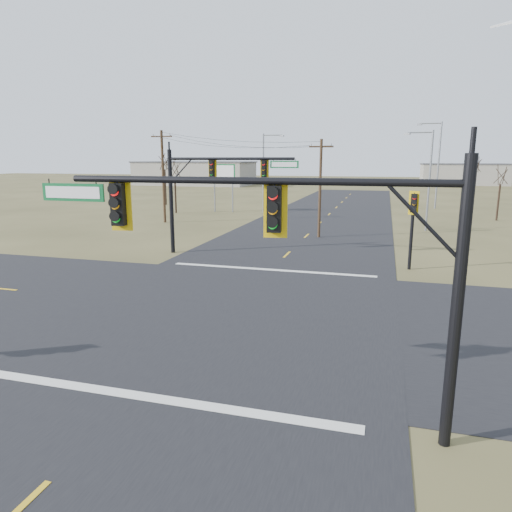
{
  "coord_description": "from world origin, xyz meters",
  "views": [
    {
      "loc": [
        6.14,
        -17.53,
        6.32
      ],
      "look_at": [
        0.93,
        1.0,
        2.23
      ],
      "focal_mm": 32.0,
      "sensor_mm": 36.0,
      "label": 1
    }
  ],
  "objects_px": {
    "mast_arm_far": "(212,179)",
    "bare_tree_c": "(501,174)",
    "streetlight_b": "(437,160)",
    "bare_tree_a": "(174,168)",
    "streetlight_a": "(427,175)",
    "utility_pole_near": "(320,187)",
    "mast_arm_near": "(277,231)",
    "pedestal_signal_ne": "(413,213)",
    "utility_pole_far": "(163,175)",
    "streetlight_c": "(265,169)",
    "bare_tree_d": "(476,164)",
    "highway_sign": "(223,178)",
    "bare_tree_b": "(164,161)"
  },
  "relations": [
    {
      "from": "mast_arm_far",
      "to": "bare_tree_c",
      "type": "height_order",
      "value": "mast_arm_far"
    },
    {
      "from": "highway_sign",
      "to": "streetlight_c",
      "type": "height_order",
      "value": "streetlight_c"
    },
    {
      "from": "streetlight_c",
      "to": "bare_tree_a",
      "type": "bearing_deg",
      "value": -143.85
    },
    {
      "from": "pedestal_signal_ne",
      "to": "streetlight_a",
      "type": "distance_m",
      "value": 16.17
    },
    {
      "from": "streetlight_a",
      "to": "utility_pole_far",
      "type": "bearing_deg",
      "value": -153.17
    },
    {
      "from": "pedestal_signal_ne",
      "to": "streetlight_b",
      "type": "distance_m",
      "value": 36.97
    },
    {
      "from": "bare_tree_b",
      "to": "streetlight_c",
      "type": "bearing_deg",
      "value": -18.85
    },
    {
      "from": "utility_pole_far",
      "to": "streetlight_a",
      "type": "distance_m",
      "value": 25.05
    },
    {
      "from": "streetlight_b",
      "to": "bare_tree_c",
      "type": "bearing_deg",
      "value": -45.07
    },
    {
      "from": "streetlight_b",
      "to": "bare_tree_b",
      "type": "bearing_deg",
      "value": -152.96
    },
    {
      "from": "mast_arm_far",
      "to": "pedestal_signal_ne",
      "type": "bearing_deg",
      "value": -8.84
    },
    {
      "from": "utility_pole_far",
      "to": "bare_tree_a",
      "type": "height_order",
      "value": "utility_pole_far"
    },
    {
      "from": "pedestal_signal_ne",
      "to": "highway_sign",
      "type": "height_order",
      "value": "highway_sign"
    },
    {
      "from": "streetlight_b",
      "to": "bare_tree_c",
      "type": "relative_size",
      "value": 1.8
    },
    {
      "from": "bare_tree_a",
      "to": "bare_tree_c",
      "type": "relative_size",
      "value": 1.1
    },
    {
      "from": "streetlight_c",
      "to": "bare_tree_d",
      "type": "xyz_separation_m",
      "value": [
        24.74,
        10.12,
        0.57
      ]
    },
    {
      "from": "streetlight_c",
      "to": "bare_tree_d",
      "type": "bearing_deg",
      "value": 39.08
    },
    {
      "from": "mast_arm_far",
      "to": "utility_pole_near",
      "type": "distance_m",
      "value": 10.73
    },
    {
      "from": "highway_sign",
      "to": "bare_tree_b",
      "type": "height_order",
      "value": "bare_tree_b"
    },
    {
      "from": "mast_arm_near",
      "to": "bare_tree_d",
      "type": "xyz_separation_m",
      "value": [
        13.12,
        53.59,
        1.07
      ]
    },
    {
      "from": "mast_arm_near",
      "to": "highway_sign",
      "type": "height_order",
      "value": "mast_arm_near"
    },
    {
      "from": "utility_pole_near",
      "to": "streetlight_c",
      "type": "height_order",
      "value": "streetlight_c"
    },
    {
      "from": "pedestal_signal_ne",
      "to": "utility_pole_near",
      "type": "xyz_separation_m",
      "value": [
        -6.68,
        9.87,
        0.83
      ]
    },
    {
      "from": "pedestal_signal_ne",
      "to": "streetlight_b",
      "type": "bearing_deg",
      "value": 94.56
    },
    {
      "from": "highway_sign",
      "to": "streetlight_c",
      "type": "bearing_deg",
      "value": 17.01
    },
    {
      "from": "mast_arm_near",
      "to": "utility_pole_far",
      "type": "distance_m",
      "value": 37.31
    },
    {
      "from": "streetlight_a",
      "to": "streetlight_b",
      "type": "relative_size",
      "value": 0.8
    },
    {
      "from": "bare_tree_c",
      "to": "streetlight_a",
      "type": "bearing_deg",
      "value": -129.67
    },
    {
      "from": "streetlight_c",
      "to": "bare_tree_b",
      "type": "distance_m",
      "value": 16.84
    },
    {
      "from": "highway_sign",
      "to": "bare_tree_b",
      "type": "xyz_separation_m",
      "value": [
        -10.97,
        6.38,
        1.95
      ]
    },
    {
      "from": "bare_tree_a",
      "to": "streetlight_a",
      "type": "bearing_deg",
      "value": -13.62
    },
    {
      "from": "mast_arm_far",
      "to": "streetlight_b",
      "type": "height_order",
      "value": "streetlight_b"
    },
    {
      "from": "pedestal_signal_ne",
      "to": "bare_tree_c",
      "type": "height_order",
      "value": "bare_tree_c"
    },
    {
      "from": "streetlight_a",
      "to": "streetlight_b",
      "type": "xyz_separation_m",
      "value": [
        2.66,
        20.6,
        1.23
      ]
    },
    {
      "from": "streetlight_c",
      "to": "bare_tree_c",
      "type": "bearing_deg",
      "value": 15.45
    },
    {
      "from": "streetlight_b",
      "to": "streetlight_a",
      "type": "bearing_deg",
      "value": -78.14
    },
    {
      "from": "utility_pole_far",
      "to": "bare_tree_b",
      "type": "distance_m",
      "value": 18.89
    },
    {
      "from": "utility_pole_far",
      "to": "utility_pole_near",
      "type": "bearing_deg",
      "value": -16.47
    },
    {
      "from": "bare_tree_d",
      "to": "streetlight_a",
      "type": "bearing_deg",
      "value": -109.7
    },
    {
      "from": "utility_pole_near",
      "to": "mast_arm_near",
      "type": "bearing_deg",
      "value": -84.22
    },
    {
      "from": "streetlight_b",
      "to": "bare_tree_a",
      "type": "height_order",
      "value": "streetlight_b"
    },
    {
      "from": "pedestal_signal_ne",
      "to": "utility_pole_near",
      "type": "relative_size",
      "value": 0.58
    },
    {
      "from": "mast_arm_far",
      "to": "highway_sign",
      "type": "relative_size",
      "value": 1.54
    },
    {
      "from": "streetlight_b",
      "to": "bare_tree_c",
      "type": "xyz_separation_m",
      "value": [
        5.3,
        -11.01,
        -1.39
      ]
    },
    {
      "from": "utility_pole_far",
      "to": "streetlight_b",
      "type": "xyz_separation_m",
      "value": [
        27.67,
        21.85,
        1.42
      ]
    },
    {
      "from": "bare_tree_d",
      "to": "bare_tree_c",
      "type": "bearing_deg",
      "value": -86.36
    },
    {
      "from": "utility_pole_near",
      "to": "pedestal_signal_ne",
      "type": "bearing_deg",
      "value": -55.91
    },
    {
      "from": "mast_arm_far",
      "to": "streetlight_b",
      "type": "distance_m",
      "value": 39.57
    },
    {
      "from": "highway_sign",
      "to": "pedestal_signal_ne",
      "type": "bearing_deg",
      "value": -44.8
    },
    {
      "from": "mast_arm_near",
      "to": "streetlight_c",
      "type": "relative_size",
      "value": 1.11
    }
  ]
}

